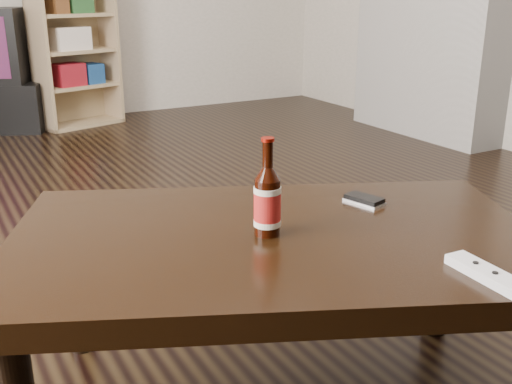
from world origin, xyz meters
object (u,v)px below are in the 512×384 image
beer_bottle (267,201)px  remote (486,274)px  bookshelf (73,48)px  coffee_table (274,257)px  phone (364,200)px

beer_bottle → remote: 0.49m
bookshelf → coffee_table: size_ratio=0.79×
bookshelf → phone: (-0.06, -3.51, -0.11)m
bookshelf → coffee_table: bookshelf is taller
bookshelf → remote: 3.98m
phone → remote: size_ratio=0.63×
beer_bottle → phone: bearing=10.0°
coffee_table → remote: remote is taller
phone → bookshelf: bearing=74.1°
beer_bottle → remote: size_ratio=1.26×
bookshelf → beer_bottle: size_ratio=4.87×
bookshelf → remote: bookshelf is taller
bookshelf → beer_bottle: bearing=-112.8°
bookshelf → phone: size_ratio=9.80×
bookshelf → remote: bearing=-108.4°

